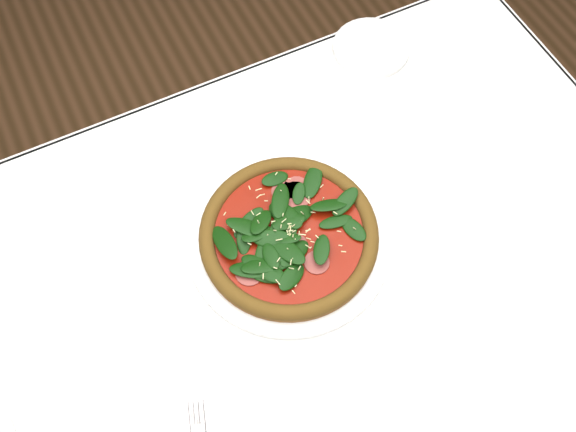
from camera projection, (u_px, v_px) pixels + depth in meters
name	position (u px, v px, depth m)	size (l,w,h in m)	color
ground	(293.00, 393.00, 1.60)	(6.00, 6.00, 0.00)	brown
dining_table	(296.00, 306.00, 1.03)	(1.21, 0.81, 0.75)	white
plate	(289.00, 239.00, 0.96)	(0.31, 0.31, 0.01)	white
pizza	(289.00, 233.00, 0.95)	(0.31, 0.31, 0.03)	#925B23
saucer_far	(371.00, 47.00, 1.14)	(0.14, 0.14, 0.01)	white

